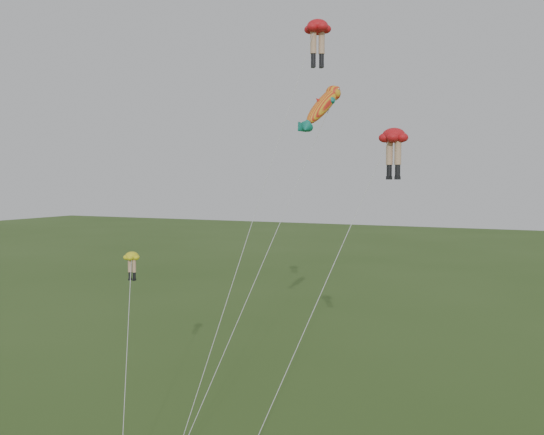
% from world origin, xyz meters
% --- Properties ---
extents(legs_kite_red_high, '(4.22, 11.54, 22.33)m').
position_xyz_m(legs_kite_red_high, '(2.34, 9.34, 21.44)').
color(legs_kite_red_high, red).
rests_on(legs_kite_red_high, ground).
extents(legs_kite_red_mid, '(5.59, 8.72, 15.67)m').
position_xyz_m(legs_kite_red_mid, '(7.89, 4.67, 14.88)').
color(legs_kite_red_mid, red).
rests_on(legs_kite_red_mid, ground).
extents(legs_kite_yellow, '(3.81, 5.73, 9.67)m').
position_xyz_m(legs_kite_yellow, '(-4.16, 0.87, 8.75)').
color(legs_kite_yellow, yellow).
rests_on(legs_kite_yellow, ground).
extents(fish_kite, '(4.78, 11.04, 18.80)m').
position_xyz_m(fish_kite, '(3.14, 8.29, 17.26)').
color(fish_kite, gold).
rests_on(fish_kite, ground).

